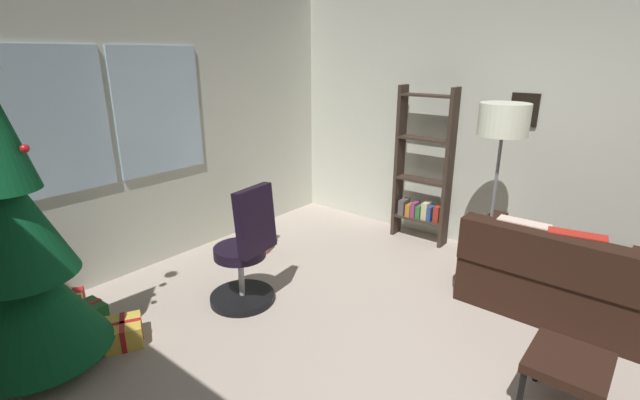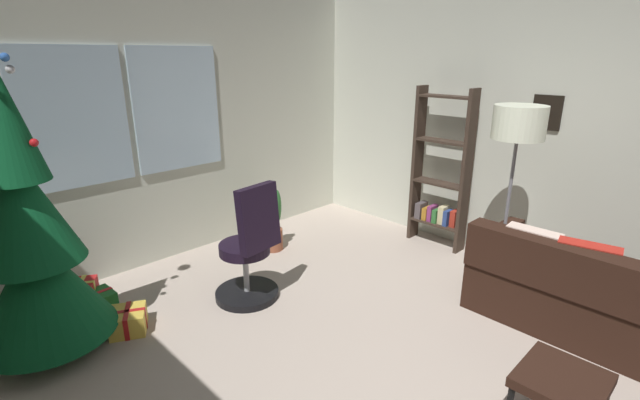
# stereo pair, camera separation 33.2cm
# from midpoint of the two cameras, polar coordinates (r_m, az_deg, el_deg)

# --- Properties ---
(wall_back_with_windows) EXTENTS (4.82, 0.12, 2.80)m
(wall_back_with_windows) POSITION_cam_midpoint_polar(r_m,az_deg,el_deg) (4.70, -23.48, 8.68)
(wall_back_with_windows) COLOR beige
(wall_back_with_windows) RESTS_ON ground_plane
(wall_right_with_frames) EXTENTS (0.12, 6.40, 2.80)m
(wall_right_with_frames) POSITION_cam_midpoint_polar(r_m,az_deg,el_deg) (4.75, 28.33, 8.02)
(wall_right_with_frames) COLOR beige
(wall_right_with_frames) RESTS_ON ground_plane
(couch) EXTENTS (1.63, 1.98, 0.79)m
(couch) POSITION_cam_midpoint_polar(r_m,az_deg,el_deg) (4.27, 31.64, -9.47)
(couch) COLOR black
(couch) RESTS_ON ground_plane
(footstool) EXTENTS (0.46, 0.43, 0.38)m
(footstool) POSITION_cam_midpoint_polar(r_m,az_deg,el_deg) (3.06, 26.42, -18.65)
(footstool) COLOR black
(footstool) RESTS_ON ground_plane
(holiday_tree) EXTENTS (0.91, 0.91, 2.53)m
(holiday_tree) POSITION_cam_midpoint_polar(r_m,az_deg,el_deg) (3.48, -36.29, -6.09)
(holiday_tree) COLOR #4C331E
(holiday_tree) RESTS_ON ground_plane
(gift_box_red) EXTENTS (0.32, 0.34, 0.26)m
(gift_box_red) POSITION_cam_midpoint_polar(r_m,az_deg,el_deg) (4.23, -31.50, -12.02)
(gift_box_red) COLOR red
(gift_box_red) RESTS_ON ground_plane
(gift_box_green) EXTENTS (0.34, 0.26, 0.19)m
(gift_box_green) POSITION_cam_midpoint_polar(r_m,az_deg,el_deg) (4.14, -30.37, -13.02)
(gift_box_green) COLOR #1E722D
(gift_box_green) RESTS_ON ground_plane
(gift_box_gold) EXTENTS (0.36, 0.37, 0.18)m
(gift_box_gold) POSITION_cam_midpoint_polar(r_m,az_deg,el_deg) (3.83, -26.28, -15.07)
(gift_box_gold) COLOR gold
(gift_box_gold) RESTS_ON ground_plane
(office_chair) EXTENTS (0.56, 0.56, 1.07)m
(office_chair) POSITION_cam_midpoint_polar(r_m,az_deg,el_deg) (3.86, -12.00, -7.48)
(office_chair) COLOR black
(office_chair) RESTS_ON ground_plane
(bookshelf) EXTENTS (0.18, 0.64, 1.75)m
(bookshelf) POSITION_cam_midpoint_polar(r_m,az_deg,el_deg) (5.08, 11.19, 3.04)
(bookshelf) COLOR #362920
(bookshelf) RESTS_ON ground_plane
(floor_lamp) EXTENTS (0.43, 0.43, 1.67)m
(floor_lamp) POSITION_cam_midpoint_polar(r_m,az_deg,el_deg) (4.15, 20.28, 8.50)
(floor_lamp) COLOR slate
(floor_lamp) RESTS_ON ground_plane
(potted_plant) EXTENTS (0.41, 0.38, 0.68)m
(potted_plant) POSITION_cam_midpoint_polar(r_m,az_deg,el_deg) (4.87, -9.98, -3.16)
(potted_plant) COLOR brown
(potted_plant) RESTS_ON ground_plane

